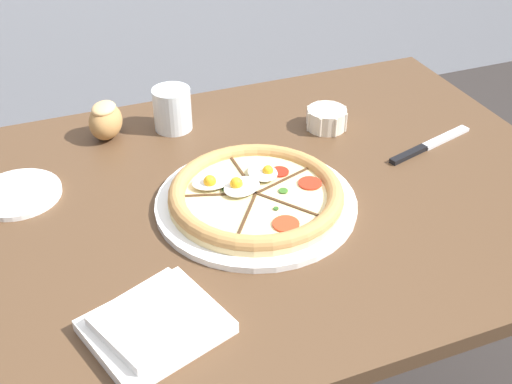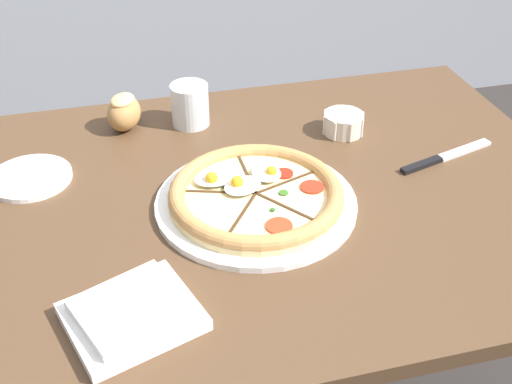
# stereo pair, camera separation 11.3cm
# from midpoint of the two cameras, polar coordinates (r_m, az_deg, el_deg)

# --- Properties ---
(dining_table) EXTENTS (1.11, 0.86, 0.73)m
(dining_table) POSITION_cam_midpoint_polar(r_m,az_deg,el_deg) (1.25, 5.07, -4.01)
(dining_table) COLOR #513823
(dining_table) RESTS_ON ground_plane
(pizza) EXTENTS (0.36, 0.36, 0.05)m
(pizza) POSITION_cam_midpoint_polar(r_m,az_deg,el_deg) (1.13, 2.82, -0.49)
(pizza) COLOR white
(pizza) RESTS_ON dining_table
(ramekin_bowl) EXTENTS (0.09, 0.09, 0.04)m
(ramekin_bowl) POSITION_cam_midpoint_polar(r_m,az_deg,el_deg) (1.37, 10.12, 6.01)
(ramekin_bowl) COLOR silver
(ramekin_bowl) RESTS_ON dining_table
(napkin_folded) EXTENTS (0.22, 0.20, 0.04)m
(napkin_folded) POSITION_cam_midpoint_polar(r_m,az_deg,el_deg) (0.93, -7.52, -10.81)
(napkin_folded) COLOR white
(napkin_folded) RESTS_ON dining_table
(bread_piece_near) EXTENTS (0.10, 0.11, 0.08)m
(bread_piece_near) POSITION_cam_midpoint_polar(r_m,az_deg,el_deg) (1.37, -9.38, 7.00)
(bread_piece_near) COLOR #B27F47
(bread_piece_near) RESTS_ON dining_table
(knife_main) EXTENTS (0.22, 0.08, 0.01)m
(knife_main) POSITION_cam_midpoint_polar(r_m,az_deg,el_deg) (1.34, 18.83, 2.92)
(knife_main) COLOR silver
(knife_main) RESTS_ON dining_table
(water_glass) EXTENTS (0.08, 0.08, 0.09)m
(water_glass) POSITION_cam_midpoint_polar(r_m,az_deg,el_deg) (1.38, -3.54, 7.48)
(water_glass) COLOR white
(water_glass) RESTS_ON dining_table
(side_saucer) EXTENTS (0.16, 0.16, 0.01)m
(side_saucer) POSITION_cam_midpoint_polar(r_m,az_deg,el_deg) (1.26, -17.07, 1.13)
(side_saucer) COLOR white
(side_saucer) RESTS_ON dining_table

